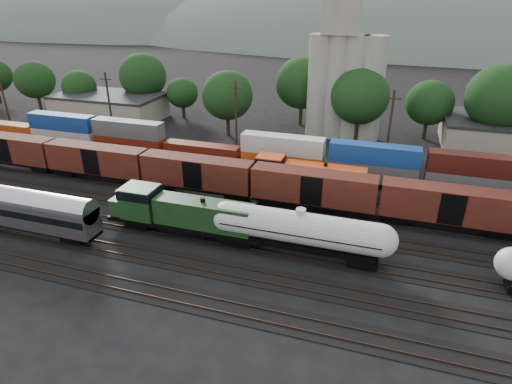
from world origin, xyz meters
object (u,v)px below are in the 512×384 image
(orange_locomotive, at_px, (302,175))
(grain_silo, at_px, (345,75))
(green_locomotive, at_px, (177,212))
(tank_car_a, at_px, (300,230))
(passenger_coach, at_px, (7,205))

(orange_locomotive, bearing_deg, grain_silo, 86.59)
(green_locomotive, xyz_separation_m, tank_car_a, (13.74, 0.00, 0.20))
(orange_locomotive, bearing_deg, passenger_coach, -145.56)
(green_locomotive, bearing_deg, passenger_coach, -164.80)
(orange_locomotive, relative_size, grain_silo, 0.61)
(tank_car_a, relative_size, orange_locomotive, 1.08)
(orange_locomotive, bearing_deg, tank_car_a, -78.75)
(tank_car_a, xyz_separation_m, grain_silo, (-1.43, 41.00, 8.32))
(tank_car_a, distance_m, passenger_coach, 32.54)
(tank_car_a, bearing_deg, passenger_coach, -171.16)
(passenger_coach, height_order, orange_locomotive, passenger_coach)
(tank_car_a, relative_size, grain_silo, 0.66)
(grain_silo, bearing_deg, tank_car_a, -88.00)
(passenger_coach, relative_size, grain_silo, 0.78)
(green_locomotive, height_order, grain_silo, grain_silo)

